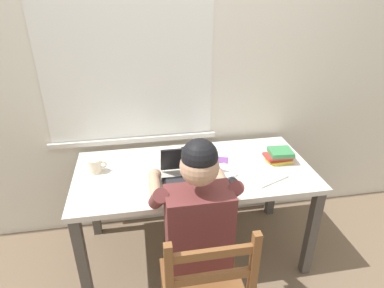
{
  "coord_description": "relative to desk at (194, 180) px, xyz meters",
  "views": [
    {
      "loc": [
        -0.35,
        -1.87,
        1.88
      ],
      "look_at": [
        -0.02,
        -0.05,
        0.95
      ],
      "focal_mm": 30.79,
      "sensor_mm": 36.0,
      "label": 1
    }
  ],
  "objects": [
    {
      "name": "computer_mouse",
      "position": [
        0.21,
        -0.21,
        0.1
      ],
      "size": [
        0.06,
        0.1,
        0.03
      ],
      "primitive_type": "ellipsoid",
      "color": "black",
      "rests_on": "desk"
    },
    {
      "name": "ground_plane",
      "position": [
        0.0,
        0.0,
        -0.64
      ],
      "size": [
        8.0,
        8.0,
        0.0
      ],
      "primitive_type": "plane",
      "color": "brown"
    },
    {
      "name": "coffee_mug_white",
      "position": [
        -0.65,
        0.08,
        0.13
      ],
      "size": [
        0.12,
        0.08,
        0.09
      ],
      "color": "beige",
      "rests_on": "desk"
    },
    {
      "name": "paper_pile_back_corner",
      "position": [
        0.44,
        -0.17,
        0.09
      ],
      "size": [
        0.29,
        0.26,
        0.01
      ],
      "primitive_type": "cube",
      "rotation": [
        0.0,
        0.0,
        0.41
      ],
      "color": "white",
      "rests_on": "desk"
    },
    {
      "name": "seated_person",
      "position": [
        -0.08,
        -0.46,
        0.03
      ],
      "size": [
        0.5,
        0.6,
        1.23
      ],
      "color": "brown",
      "rests_on": "ground"
    },
    {
      "name": "desk",
      "position": [
        0.0,
        0.0,
        0.0
      ],
      "size": [
        1.59,
        0.76,
        0.73
      ],
      "color": "beige",
      "rests_on": "ground"
    },
    {
      "name": "laptop",
      "position": [
        -0.06,
        -0.14,
        0.14
      ],
      "size": [
        0.33,
        0.33,
        0.21
      ],
      "color": "black",
      "rests_on": "desk"
    },
    {
      "name": "landscape_photo_print",
      "position": [
        0.2,
        0.1,
        0.09
      ],
      "size": [
        0.15,
        0.12,
        0.0
      ],
      "primitive_type": "cube",
      "rotation": [
        0.0,
        0.0,
        -0.3
      ],
      "color": "#7A4293",
      "rests_on": "desk"
    },
    {
      "name": "coffee_mug_dark",
      "position": [
        0.04,
        0.2,
        0.14
      ],
      "size": [
        0.11,
        0.07,
        0.1
      ],
      "color": "#38281E",
      "rests_on": "desk"
    },
    {
      "name": "back_wall",
      "position": [
        -0.01,
        0.46,
        0.66
      ],
      "size": [
        6.0,
        0.08,
        2.6
      ],
      "color": "silver",
      "rests_on": "ground"
    },
    {
      "name": "book_stack_main",
      "position": [
        0.61,
        0.0,
        0.13
      ],
      "size": [
        0.21,
        0.15,
        0.09
      ],
      "color": "gold",
      "rests_on": "desk"
    },
    {
      "name": "paper_pile_near_laptop",
      "position": [
        0.12,
        -0.09,
        0.09
      ],
      "size": [
        0.29,
        0.24,
        0.01
      ],
      "primitive_type": "cube",
      "rotation": [
        0.0,
        0.0,
        0.3
      ],
      "color": "white",
      "rests_on": "desk"
    }
  ]
}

